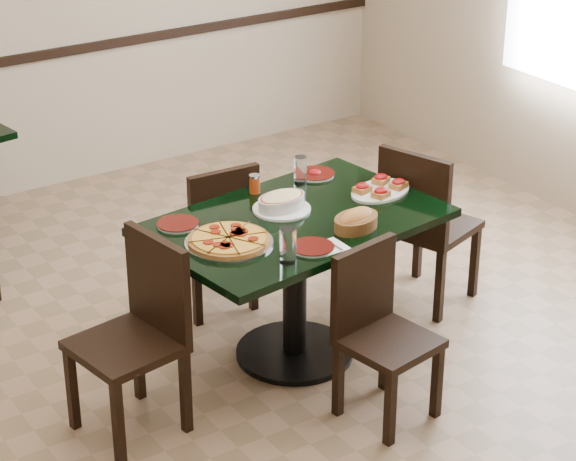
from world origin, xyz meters
TOP-DOWN VIEW (x-y plane):
  - floor at (0.00, 0.00)m, footprint 5.50×5.50m
  - room_shell at (1.02, 1.73)m, footprint 5.50×5.50m
  - main_table at (0.08, 0.04)m, footprint 1.46×1.04m
  - chair_far at (-0.00, 0.65)m, footprint 0.41×0.41m
  - chair_near at (0.13, -0.54)m, footprint 0.43×0.43m
  - chair_right at (0.93, 0.11)m, footprint 0.53×0.53m
  - chair_left at (-0.80, -0.06)m, footprint 0.48×0.48m
  - pepperoni_pizza at (-0.32, -0.02)m, footprint 0.40×0.40m
  - lasagna_casserole at (0.08, 0.16)m, footprint 0.28×0.28m
  - bread_basket at (0.25, -0.20)m, footprint 0.28×0.22m
  - bruschetta_platter at (0.60, 0.07)m, footprint 0.40×0.32m
  - side_plate_near at (-0.04, -0.27)m, footprint 0.20×0.20m
  - side_plate_far_r at (0.46, 0.43)m, footprint 0.20×0.20m
  - side_plate_far_l at (-0.42, 0.28)m, footprint 0.20×0.20m
  - napkin_setting at (0.04, -0.30)m, footprint 0.14×0.14m
  - water_glass_a at (0.33, 0.38)m, footprint 0.07×0.07m
  - water_glass_b at (-0.20, -0.32)m, footprint 0.08×0.08m
  - pepper_shaker at (0.08, 0.41)m, footprint 0.06×0.06m

SIDE VIEW (x-z plane):
  - floor at x=0.00m, z-range 0.00..0.00m
  - chair_near at x=0.13m, z-range 0.04..0.84m
  - chair_far at x=0.00m, z-range 0.05..0.88m
  - chair_left at x=-0.80m, z-range 0.05..0.95m
  - chair_right at x=0.93m, z-range 0.05..0.95m
  - main_table at x=0.08m, z-range 0.19..0.94m
  - napkin_setting at x=0.04m, z-range 0.75..0.76m
  - side_plate_near at x=-0.04m, z-range 0.75..0.77m
  - side_plate_far_l at x=-0.42m, z-range 0.75..0.77m
  - side_plate_far_r at x=0.46m, z-range 0.74..0.77m
  - pepperoni_pizza at x=-0.32m, z-range 0.75..0.79m
  - bruschetta_platter at x=0.60m, z-range 0.75..0.80m
  - bread_basket at x=0.25m, z-range 0.74..0.84m
  - lasagna_casserole at x=0.08m, z-range 0.75..0.84m
  - pepper_shaker at x=0.08m, z-range 0.75..0.85m
  - water_glass_a at x=0.33m, z-range 0.75..0.89m
  - water_glass_b at x=-0.20m, z-range 0.75..0.91m
  - room_shell at x=1.02m, z-range -1.58..3.92m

